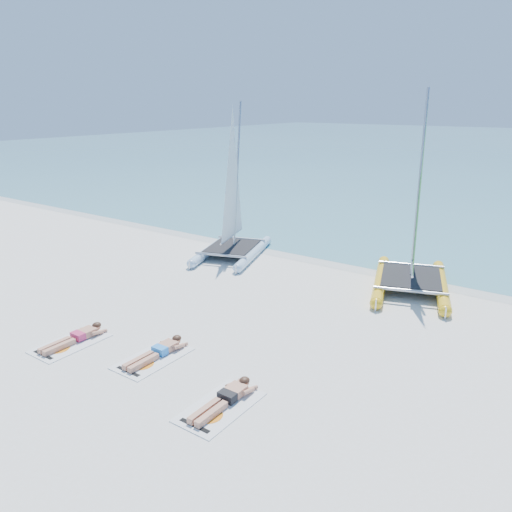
{
  "coord_description": "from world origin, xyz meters",
  "views": [
    {
      "loc": [
        8.02,
        -10.86,
        5.79
      ],
      "look_at": [
        -0.5,
        1.2,
        1.22
      ],
      "focal_mm": 35.0,
      "sensor_mm": 36.0,
      "label": 1
    }
  ],
  "objects": [
    {
      "name": "catamaran_yellow",
      "position": [
        3.21,
        4.87,
        2.03
      ],
      "size": [
        3.64,
        5.19,
        6.45
      ],
      "rotation": [
        0.0,
        0.0,
        0.32
      ],
      "color": "yellow",
      "rests_on": "ground"
    },
    {
      "name": "wet_sand_strip",
      "position": [
        0.0,
        5.5,
        0.0
      ],
      "size": [
        140.0,
        1.4,
        0.01
      ],
      "primitive_type": "cube",
      "color": "beige",
      "rests_on": "ground"
    },
    {
      "name": "towel_b",
      "position": [
        -0.02,
        -3.68,
        0.01
      ],
      "size": [
        1.0,
        1.85,
        0.02
      ],
      "primitive_type": "cube",
      "color": "white",
      "rests_on": "ground"
    },
    {
      "name": "sunbather_a",
      "position": [
        -2.27,
        -4.15,
        0.12
      ],
      "size": [
        0.37,
        1.73,
        0.26
      ],
      "color": "tan",
      "rests_on": "towel_a"
    },
    {
      "name": "sunbather_b",
      "position": [
        -0.02,
        -3.49,
        0.12
      ],
      "size": [
        0.37,
        1.73,
        0.26
      ],
      "color": "tan",
      "rests_on": "towel_b"
    },
    {
      "name": "sunbather_c",
      "position": [
        2.51,
        -4.1,
        0.12
      ],
      "size": [
        0.37,
        1.73,
        0.26
      ],
      "color": "tan",
      "rests_on": "towel_c"
    },
    {
      "name": "towel_a",
      "position": [
        -2.27,
        -4.34,
        0.01
      ],
      "size": [
        1.0,
        1.85,
        0.02
      ],
      "primitive_type": "cube",
      "color": "white",
      "rests_on": "ground"
    },
    {
      "name": "catamaran_blue",
      "position": [
        -3.62,
        4.04,
        1.8
      ],
      "size": [
        3.41,
        4.86,
        6.03
      ],
      "rotation": [
        0.0,
        0.0,
        0.32
      ],
      "color": "#C1EDFE",
      "rests_on": "ground"
    },
    {
      "name": "towel_c",
      "position": [
        2.51,
        -4.29,
        0.01
      ],
      "size": [
        1.0,
        1.85,
        0.02
      ],
      "primitive_type": "cube",
      "color": "white",
      "rests_on": "ground"
    },
    {
      "name": "ground",
      "position": [
        0.0,
        0.0,
        0.0
      ],
      "size": [
        140.0,
        140.0,
        0.0
      ],
      "primitive_type": "plane",
      "color": "silver",
      "rests_on": "ground"
    }
  ]
}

